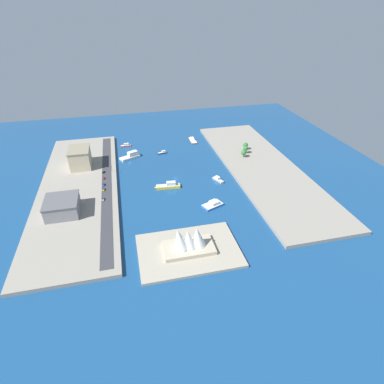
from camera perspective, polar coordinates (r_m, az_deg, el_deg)
ground_plane at (r=306.62m, az=-3.08°, el=2.60°), size 440.00×440.00×0.00m
quay_west at (r=332.13m, az=12.70°, el=4.53°), size 70.00×240.00×2.99m
quay_east at (r=306.05m, az=-20.22°, el=0.77°), size 70.00×240.00×2.99m
peninsula_point at (r=219.29m, az=-0.63°, el=-10.74°), size 70.16×48.13×2.00m
road_strip at (r=302.46m, az=-15.49°, el=1.62°), size 9.02×228.00×0.15m
tugboat_red at (r=384.62m, az=-12.11°, el=8.44°), size 13.64×3.72×3.89m
patrol_launch_navy at (r=359.28m, az=-5.46°, el=7.28°), size 11.66×5.25×3.28m
catamaran_blue at (r=264.37m, az=3.87°, el=-2.30°), size 20.02×15.47×4.15m
yacht_sleek_gray at (r=301.69m, az=4.84°, el=2.33°), size 9.05×14.40×4.20m
ferry_yellow_fast at (r=289.83m, az=-4.36°, el=1.16°), size 24.53×7.70×6.08m
barge_flat_brown at (r=392.70m, az=0.12°, el=9.58°), size 7.20×21.42×2.83m
ferry_white_commuter at (r=353.32m, az=-11.23°, el=6.59°), size 23.61×17.72×6.87m
warehouse_low_gray at (r=268.37m, az=-22.86°, el=-2.46°), size 26.23×27.82×12.61m
office_block_beige at (r=338.26m, az=-19.97°, el=6.00°), size 20.72×28.34×19.55m
suv_black at (r=321.92m, az=-16.06°, el=3.60°), size 2.10×4.25×1.44m
hatchback_blue at (r=298.82m, az=-16.08°, el=1.33°), size 2.14×4.88×1.72m
taxi_yellow_cab at (r=291.19m, az=-16.05°, el=0.49°), size 1.91×4.98×1.73m
pickup_red at (r=309.99m, az=-16.06°, el=2.48°), size 1.79×4.21×1.57m
sedan_silver at (r=276.99m, az=-16.13°, el=-1.27°), size 1.95×4.58×1.53m
traffic_light_waterfront at (r=320.04m, az=-14.63°, el=4.36°), size 0.36×0.36×6.50m
opera_landmark at (r=213.63m, az=-0.68°, el=-9.06°), size 35.34×20.03×19.47m
park_tree_cluster at (r=353.88m, az=9.75°, el=7.89°), size 15.44×24.78×8.74m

